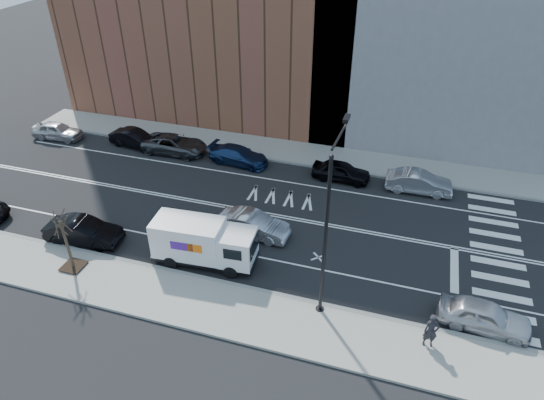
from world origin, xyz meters
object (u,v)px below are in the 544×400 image
Objects in this scene: fedex_van at (203,242)px; near_parked_front at (485,316)px; pedestrian at (431,331)px; far_parked_a at (57,131)px; far_parked_b at (135,139)px; driving_sedan at (253,225)px.

fedex_van reaches higher than near_parked_front.
fedex_van reaches higher than pedestrian.
far_parked_a is at bearing 75.42° from near_parked_front.
pedestrian is at bearing -113.01° from far_parked_b.
fedex_van is at bearing 158.37° from pedestrian.
fedex_van is at bearing -124.68° from far_parked_a.
fedex_van is 1.37× the size of near_parked_front.
pedestrian reaches higher than far_parked_b.
far_parked_a is 0.94× the size of driving_sedan.
fedex_van reaches higher than far_parked_a.
far_parked_b is (-11.33, 11.60, -0.70)m from fedex_van.
pedestrian is (-2.50, -2.06, 0.33)m from near_parked_front.
pedestrian is (23.83, -14.10, 0.37)m from far_parked_b.
near_parked_front is at bearing -106.98° from far_parked_b.
far_parked_b is at bearing 130.37° from fedex_van.
driving_sedan is at bearing 57.16° from fedex_van.
pedestrian is (12.50, -2.51, -0.34)m from fedex_van.
pedestrian reaches higher than driving_sedan.
driving_sedan reaches higher than far_parked_a.
far_parked_b is at bearing -88.86° from far_parked_a.
far_parked_a is at bearing 102.64° from far_parked_b.
fedex_van is 1.42× the size of far_parked_a.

